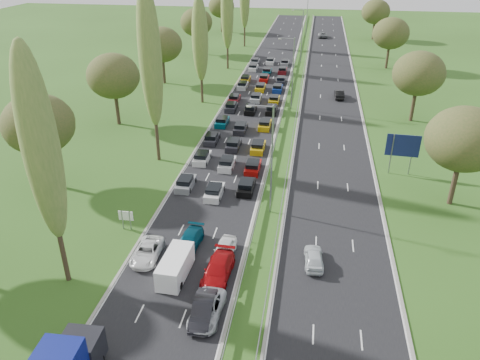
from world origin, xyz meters
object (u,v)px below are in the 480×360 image
at_px(near_car_2, 147,252).
at_px(white_van_rear, 176,265).
at_px(direction_sign, 403,147).
at_px(info_sign, 126,218).

relative_size(near_car_2, white_van_rear, 0.95).
bearing_deg(direction_sign, white_van_rear, -132.82).
xyz_separation_m(info_sign, direction_sign, (28.80, 17.48, 2.20)).
xyz_separation_m(near_car_2, info_sign, (-3.63, 4.25, 0.68)).
distance_m(white_van_rear, direction_sign, 32.27).
relative_size(near_car_2, direction_sign, 0.92).
bearing_deg(near_car_2, white_van_rear, -31.30).
distance_m(near_car_2, direction_sign, 33.37).
height_order(near_car_2, direction_sign, direction_sign).
bearing_deg(info_sign, direction_sign, 31.26).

